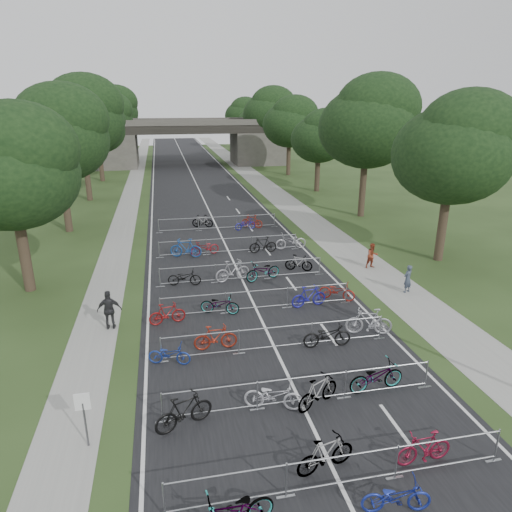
{
  "coord_description": "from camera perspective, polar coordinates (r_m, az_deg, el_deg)",
  "views": [
    {
      "loc": [
        -4.15,
        -8.81,
        9.75
      ],
      "look_at": [
        0.99,
        15.94,
        1.1
      ],
      "focal_mm": 32.0,
      "sensor_mm": 36.0,
      "label": 1
    }
  ],
  "objects": [
    {
      "name": "ground",
      "position": [
        13.78,
        10.63,
        -26.55
      ],
      "size": [
        200.0,
        200.0,
        0.0
      ],
      "primitive_type": "plane",
      "color": "#2A3F1B",
      "rests_on": "ground"
    },
    {
      "name": "road",
      "position": [
        59.75,
        -7.69,
        9.34
      ],
      "size": [
        11.0,
        140.0,
        0.01
      ],
      "primitive_type": "cube",
      "color": "black",
      "rests_on": "ground"
    },
    {
      "name": "sidewalk_right",
      "position": [
        60.84,
        -0.05,
        9.68
      ],
      "size": [
        3.0,
        140.0,
        0.01
      ],
      "primitive_type": "cube",
      "color": "gray",
      "rests_on": "ground"
    },
    {
      "name": "sidewalk_left",
      "position": [
        59.7,
        -14.96,
        8.87
      ],
      "size": [
        2.0,
        140.0,
        0.01
      ],
      "primitive_type": "cube",
      "color": "gray",
      "rests_on": "ground"
    },
    {
      "name": "lane_markings",
      "position": [
        59.75,
        -7.69,
        9.34
      ],
      "size": [
        0.12,
        140.0,
        0.0
      ],
      "primitive_type": "cube",
      "color": "silver",
      "rests_on": "ground"
    },
    {
      "name": "overpass_bridge",
      "position": [
        74.19,
        -8.73,
        13.88
      ],
      "size": [
        31.0,
        8.0,
        7.05
      ],
      "color": "#484640",
      "rests_on": "ground"
    },
    {
      "name": "park_sign",
      "position": [
        14.78,
        -20.76,
        -17.55
      ],
      "size": [
        0.45,
        0.06,
        1.83
      ],
      "color": "#4C4C51",
      "rests_on": "ground"
    },
    {
      "name": "tree_left_0",
      "position": [
        25.98,
        -28.23,
        9.48
      ],
      "size": [
        6.72,
        6.72,
        10.25
      ],
      "color": "#33261C",
      "rests_on": "ground"
    },
    {
      "name": "tree_right_0",
      "position": [
        30.29,
        23.62,
        12.01
      ],
      "size": [
        7.17,
        7.17,
        10.93
      ],
      "color": "#33261C",
      "rests_on": "ground"
    },
    {
      "name": "tree_left_1",
      "position": [
        37.52,
        -23.53,
        13.65
      ],
      "size": [
        7.56,
        7.56,
        11.53
      ],
      "color": "#33261C",
      "rests_on": "ground"
    },
    {
      "name": "tree_right_1",
      "position": [
        40.63,
        13.96,
        15.76
      ],
      "size": [
        8.18,
        8.18,
        12.47
      ],
      "color": "#33261C",
      "rests_on": "ground"
    },
    {
      "name": "tree_left_2",
      "position": [
        49.3,
        -21.0,
        15.81
      ],
      "size": [
        8.4,
        8.4,
        12.81
      ],
      "color": "#33261C",
      "rests_on": "ground"
    },
    {
      "name": "tree_right_2",
      "position": [
        51.84,
        8.01,
        14.51
      ],
      "size": [
        6.16,
        6.16,
        9.39
      ],
      "color": "#33261C",
      "rests_on": "ground"
    },
    {
      "name": "tree_left_3",
      "position": [
        61.25,
        -19.16,
        14.85
      ],
      "size": [
        6.72,
        6.72,
        10.25
      ],
      "color": "#33261C",
      "rests_on": "ground"
    },
    {
      "name": "tree_right_3",
      "position": [
        63.2,
        4.31,
        16.28
      ],
      "size": [
        7.17,
        7.17,
        10.93
      ],
      "color": "#33261C",
      "rests_on": "ground"
    },
    {
      "name": "tree_left_4",
      "position": [
        73.13,
        -18.14,
        16.09
      ],
      "size": [
        7.56,
        7.56,
        11.53
      ],
      "color": "#33261C",
      "rests_on": "ground"
    },
    {
      "name": "tree_right_4",
      "position": [
        74.78,
        1.7,
        17.47
      ],
      "size": [
        8.18,
        8.18,
        12.47
      ],
      "color": "#33261C",
      "rests_on": "ground"
    },
    {
      "name": "tree_left_5",
      "position": [
        85.06,
        -17.39,
        16.98
      ],
      "size": [
        8.4,
        8.4,
        12.81
      ],
      "color": "#33261C",
      "rests_on": "ground"
    },
    {
      "name": "tree_right_5",
      "position": [
        86.56,
        -0.22,
        16.38
      ],
      "size": [
        6.16,
        6.16,
        9.39
      ],
      "color": "#33261C",
      "rests_on": "ground"
    },
    {
      "name": "tree_left_6",
      "position": [
        97.06,
        -16.68,
        16.22
      ],
      "size": [
        6.72,
        6.72,
        10.25
      ],
      "color": "#33261C",
      "rests_on": "ground"
    },
    {
      "name": "tree_right_6",
      "position": [
        98.3,
        -1.69,
        17.24
      ],
      "size": [
        7.17,
        7.17,
        10.93
      ],
      "color": "#33261C",
      "rests_on": "ground"
    },
    {
      "name": "barrier_row_0",
      "position": [
        13.4,
        10.78,
        -24.91
      ],
      "size": [
        9.7,
        0.08,
        1.1
      ],
      "color": "#94969B",
      "rests_on": "ground"
    },
    {
      "name": "barrier_row_1",
      "position": [
        16.0,
        5.77,
        -16.35
      ],
      "size": [
        9.7,
        0.08,
        1.1
      ],
      "color": "#94969B",
      "rests_on": "ground"
    },
    {
      "name": "barrier_row_2",
      "position": [
        18.93,
        2.5,
        -10.23
      ],
      "size": [
        9.7,
        0.08,
        1.1
      ],
      "color": "#94969B",
      "rests_on": "ground"
    },
    {
      "name": "barrier_row_3",
      "position": [
        22.23,
        0.1,
        -5.57
      ],
      "size": [
        9.7,
        0.08,
        1.1
      ],
      "color": "#94969B",
      "rests_on": "ground"
    },
    {
      "name": "barrier_row_4",
      "position": [
        25.86,
        -1.72,
        -1.97
      ],
      "size": [
        9.7,
        0.08,
        1.1
      ],
      "color": "#94969B",
      "rests_on": "ground"
    },
    {
      "name": "barrier_row_5",
      "position": [
        30.53,
        -3.36,
        1.31
      ],
      "size": [
        9.7,
        0.08,
        1.1
      ],
      "color": "#94969B",
      "rests_on": "ground"
    },
    {
      "name": "barrier_row_6",
      "position": [
        36.24,
        -4.78,
        4.11
      ],
      "size": [
        9.7,
        0.08,
        1.1
      ],
      "color": "#94969B",
      "rests_on": "ground"
    },
    {
      "name": "bike_1",
      "position": [
        13.77,
        8.69,
        -23.31
      ],
      "size": [
        1.89,
        0.92,
        1.09
      ],
      "primitive_type": "imported",
      "rotation": [
        0.0,
        0.0,
        1.8
      ],
      "color": "#94969B",
      "rests_on": "ground"
    },
    {
      "name": "bike_2",
      "position": [
        13.21,
        17.13,
        -26.82
      ],
      "size": [
        1.84,
        0.88,
        0.93
      ],
      "primitive_type": "imported",
      "rotation": [
        0.0,
        0.0,
        1.42
      ],
      "color": "navy",
      "rests_on": "ground"
    },
    {
      "name": "bike_3",
      "position": [
        14.65,
        20.27,
        -21.59
      ],
      "size": [
        1.73,
        0.56,
        1.03
      ],
      "primitive_type": "imported",
      "rotation": [
        0.0,
        0.0,
        4.76
      ],
      "color": "maroon",
      "rests_on": "ground"
    },
    {
      "name": "bike_4",
      "position": [
        15.13,
        -9.01,
        -18.68
      ],
      "size": [
        2.01,
        1.22,
        1.17
      ],
      "primitive_type": "imported",
      "rotation": [
        0.0,
        0.0,
        1.95
      ],
      "color": "black",
      "rests_on": "ground"
    },
    {
      "name": "bike_5",
      "position": [
        15.75,
        2.21,
        -17.03
      ],
      "size": [
        2.09,
        1.26,
        1.04
      ],
      "primitive_type": "imported",
      "rotation": [
        0.0,
        0.0,
        1.26
      ],
      "color": "silver",
      "rests_on": "ground"
    },
    {
      "name": "bike_6",
      "position": [
        15.97,
        7.76,
        -16.47
      ],
      "size": [
        1.87,
        1.31,
        1.11
      ],
      "primitive_type": "imported",
      "rotation": [
        0.0,
        0.0,
        2.05
      ],
      "color": "#94969B",
      "rests_on": "ground"
    },
    {
      "name": "bike_7",
      "position": [
        17.1,
        14.8,
        -14.37
      ],
      "size": [
        2.15,
        0.94,
        1.1
      ],
      "primitive_type": "imported",
      "rotation": [
        0.0,
        0.0,
        1.67
      ],
      "color": "#94969B",
      "rests_on": "ground"
    },
    {
      "name": "bike_8",
      "position": [
        18.35,
        -10.79,
        -11.97
      ],
      "size": [
        1.77,
        1.04,
        0.88
      ],
      "primitive_type": "imported",
      "rotation": [
        0.0,
        0.0,
        1.28
      ],
      "color": "navy",
      "rests_on": "ground"
    },
    {
      "name": "bike_9",
      "position": [
        19.03,
        -5.08,
        -10.13
      ],
      "size": [
        1.8,
        0.52,
        1.08
      ],
      "primitive_type": "imported",
      "rotation": [
        0.0,
        0.0,
        1.56
      ],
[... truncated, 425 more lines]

